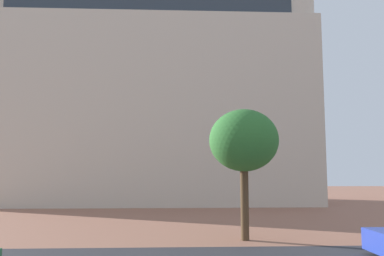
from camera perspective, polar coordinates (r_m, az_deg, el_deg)
landmark_building at (r=36.96m, az=-6.13°, el=5.37°), size 29.21×10.63×35.06m
tree_curb_far at (r=17.13m, az=7.62°, el=-1.94°), size 3.04×3.04×5.65m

